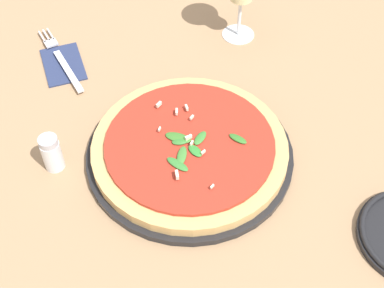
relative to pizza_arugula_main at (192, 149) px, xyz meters
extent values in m
plane|color=#9E7A56|center=(0.02, 0.00, -0.02)|extent=(6.00, 6.00, 0.00)
cylinder|color=black|center=(0.00, 0.00, -0.01)|extent=(0.34, 0.34, 0.01)
cylinder|color=tan|center=(0.00, 0.00, 0.00)|extent=(0.32, 0.32, 0.02)
cylinder|color=#A82D1E|center=(0.00, 0.00, 0.02)|extent=(0.28, 0.28, 0.01)
ellipsoid|color=#357329|center=(-0.03, -0.07, 0.02)|extent=(0.03, 0.03, 0.01)
ellipsoid|color=#308230|center=(-0.02, 0.00, 0.02)|extent=(0.03, 0.02, 0.01)
ellipsoid|color=#3A762A|center=(0.01, 0.02, 0.02)|extent=(0.04, 0.04, 0.01)
ellipsoid|color=#387B30|center=(0.00, -0.01, 0.02)|extent=(0.03, 0.03, 0.01)
ellipsoid|color=#3E7D32|center=(-0.02, 0.03, 0.02)|extent=(0.04, 0.03, 0.01)
ellipsoid|color=#33732C|center=(0.01, 0.02, 0.02)|extent=(0.02, 0.03, 0.01)
ellipsoid|color=#367D32|center=(-0.03, 0.04, 0.02)|extent=(0.04, 0.03, 0.01)
cube|color=#EFE5C6|center=(0.07, -0.02, 0.03)|extent=(0.01, 0.01, 0.01)
cube|color=#EFE5C6|center=(0.00, 0.00, 0.03)|extent=(0.01, 0.01, 0.01)
cube|color=#EFE5C6|center=(-0.10, 0.01, 0.03)|extent=(0.01, 0.01, 0.00)
cube|color=#EFE5C6|center=(-0.03, 0.00, 0.03)|extent=(0.01, 0.01, 0.00)
cube|color=#EFE5C6|center=(0.04, -0.02, 0.03)|extent=(0.01, 0.01, 0.00)
cube|color=#EFE5C6|center=(0.04, 0.04, 0.03)|extent=(0.01, 0.01, 0.00)
cube|color=#EFE5C6|center=(0.07, 0.00, 0.03)|extent=(0.01, 0.01, 0.01)
cube|color=#EFE5C6|center=(-0.01, 0.00, 0.03)|extent=(0.01, 0.01, 0.00)
cube|color=#EFE5C6|center=(0.09, 0.02, 0.03)|extent=(0.01, 0.01, 0.01)
cube|color=#EFE5C6|center=(-0.06, 0.05, 0.03)|extent=(0.01, 0.01, 0.01)
cylinder|color=white|center=(0.25, -0.22, -0.01)|extent=(0.07, 0.07, 0.00)
cylinder|color=white|center=(0.25, -0.22, 0.03)|extent=(0.01, 0.01, 0.08)
cube|color=navy|center=(0.31, 0.13, -0.01)|extent=(0.12, 0.08, 0.01)
cube|color=silver|center=(0.28, 0.13, -0.01)|extent=(0.13, 0.02, 0.00)
cube|color=silver|center=(0.37, 0.14, -0.01)|extent=(0.02, 0.03, 0.00)
cube|color=silver|center=(0.40, 0.13, -0.01)|extent=(0.04, 0.01, 0.00)
cube|color=silver|center=(0.40, 0.14, -0.01)|extent=(0.04, 0.01, 0.00)
cube|color=silver|center=(0.40, 0.15, -0.01)|extent=(0.04, 0.01, 0.00)
cylinder|color=silver|center=(0.07, 0.21, 0.01)|extent=(0.03, 0.03, 0.06)
cylinder|color=#B7B7BF|center=(0.07, 0.21, 0.04)|extent=(0.03, 0.03, 0.01)
camera|label=1|loc=(-0.51, 0.23, 0.67)|focal=50.00mm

